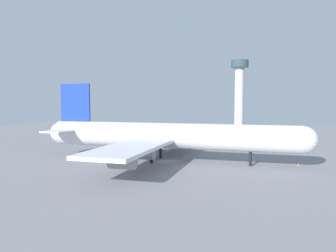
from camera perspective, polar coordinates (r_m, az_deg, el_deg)
ground_plane at (r=76.70m, az=0.00°, el=-6.38°), size 262.27×262.27×0.00m
cargo_airplane at (r=75.91m, az=-0.26°, el=-1.84°), size 65.57×58.23×19.00m
fuel_truck at (r=126.10m, az=-10.49°, el=-1.78°), size 3.79×2.92×2.06m
safety_cone_nose at (r=77.06m, az=22.40°, el=-6.40°), size 0.47×0.47×0.68m
control_tower at (r=185.92m, az=12.72°, el=6.79°), size 9.85×9.85×37.95m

